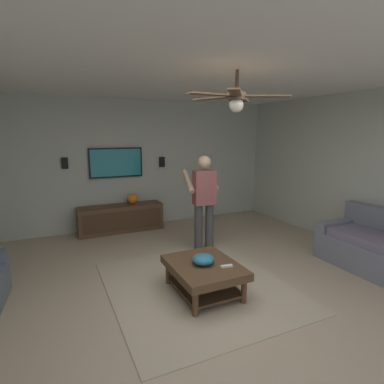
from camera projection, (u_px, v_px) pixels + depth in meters
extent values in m
plane|color=tan|center=(211.00, 303.00, 3.71)|extent=(8.46, 8.46, 0.00)
cube|color=#B2B7AD|center=(132.00, 164.00, 6.63)|extent=(0.10, 6.58, 2.71)
cube|color=white|center=(214.00, 59.00, 3.19)|extent=(7.25, 6.58, 0.10)
cube|color=tan|center=(197.00, 286.00, 4.11)|extent=(2.55, 2.24, 0.01)
cube|color=slate|center=(337.00, 237.00, 5.17)|extent=(0.19, 0.84, 0.58)
cube|color=#513823|center=(204.00, 267.00, 3.87)|extent=(1.00, 0.80, 0.10)
cylinder|color=#513823|center=(210.00, 265.00, 4.41)|extent=(0.07, 0.07, 0.30)
cylinder|color=#513823|center=(168.00, 273.00, 4.14)|extent=(0.07, 0.07, 0.30)
cylinder|color=#513823|center=(244.00, 292.00, 3.66)|extent=(0.07, 0.07, 0.30)
cylinder|color=#513823|center=(195.00, 304.00, 3.40)|extent=(0.07, 0.07, 0.30)
cube|color=#452F1E|center=(204.00, 286.00, 3.91)|extent=(0.88, 0.68, 0.03)
cube|color=#513823|center=(121.00, 218.00, 6.39)|extent=(0.44, 1.70, 0.55)
cube|color=#412C1C|center=(123.00, 221.00, 6.19)|extent=(0.01, 1.56, 0.39)
cube|color=black|center=(116.00, 163.00, 6.39)|extent=(0.05, 1.09, 0.61)
cube|color=teal|center=(116.00, 163.00, 6.37)|extent=(0.01, 1.03, 0.55)
cylinder|color=#3F3F3F|center=(209.00, 227.00, 5.34)|extent=(0.14, 0.14, 0.82)
cylinder|color=#3F3F3F|center=(198.00, 228.00, 5.27)|extent=(0.14, 0.14, 0.82)
cube|color=#8C4C4C|center=(204.00, 187.00, 5.17)|extent=(0.26, 0.38, 0.58)
sphere|color=tan|center=(204.00, 162.00, 5.10)|extent=(0.22, 0.22, 0.22)
cylinder|color=tan|center=(212.00, 180.00, 5.39)|extent=(0.48, 0.14, 0.37)
cylinder|color=tan|center=(188.00, 181.00, 5.26)|extent=(0.48, 0.14, 0.37)
cube|color=white|center=(197.00, 185.00, 5.53)|extent=(0.05, 0.05, 0.16)
ellipsoid|color=teal|center=(203.00, 259.00, 3.83)|extent=(0.28, 0.28, 0.13)
cube|color=white|center=(227.00, 266.00, 3.75)|extent=(0.07, 0.16, 0.02)
sphere|color=orange|center=(132.00, 199.00, 6.45)|extent=(0.22, 0.22, 0.22)
cube|color=black|center=(162.00, 162.00, 6.82)|extent=(0.06, 0.12, 0.22)
cube|color=black|center=(65.00, 163.00, 5.98)|extent=(0.06, 0.12, 0.22)
cylinder|color=#4C3828|center=(237.00, 83.00, 3.42)|extent=(0.04, 0.04, 0.28)
cylinder|color=#4C3828|center=(237.00, 96.00, 3.45)|extent=(0.20, 0.20, 0.08)
sphere|color=silver|center=(236.00, 105.00, 3.47)|extent=(0.16, 0.16, 0.16)
cube|color=brown|center=(214.00, 98.00, 3.65)|extent=(0.56, 0.34, 0.02)
cube|color=brown|center=(213.00, 94.00, 3.29)|extent=(0.16, 0.57, 0.02)
cube|color=brown|center=(235.00, 92.00, 3.14)|extent=(0.52, 0.43, 0.02)
cube|color=brown|center=(265.00, 96.00, 3.44)|extent=(0.35, 0.56, 0.02)
cube|color=brown|center=(241.00, 99.00, 3.75)|extent=(0.49, 0.47, 0.02)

